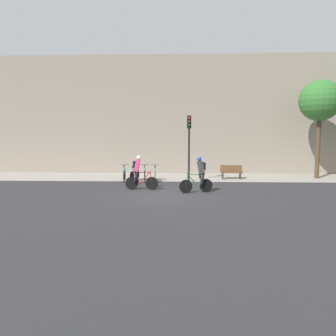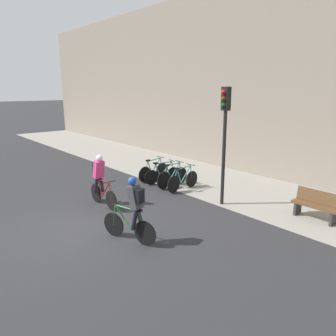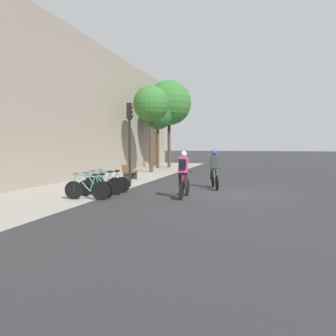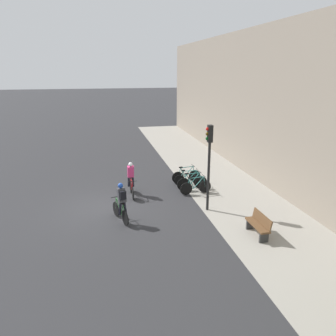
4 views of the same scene
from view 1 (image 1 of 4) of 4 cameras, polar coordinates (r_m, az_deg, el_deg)
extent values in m
plane|color=#2B2B2D|center=(15.46, -0.60, -4.73)|extent=(200.00, 200.00, 0.00)
cube|color=gray|center=(22.12, 0.32, -1.56)|extent=(44.00, 4.50, 0.01)
cube|color=gray|center=(24.54, 0.54, 9.25)|extent=(44.00, 0.60, 8.64)
cylinder|color=black|center=(16.93, -2.83, -2.68)|extent=(0.67, 0.04, 0.67)
cylinder|color=black|center=(17.05, -6.32, -2.65)|extent=(0.67, 0.04, 0.67)
cylinder|color=maroon|center=(16.92, -4.03, -1.73)|extent=(0.57, 0.04, 0.62)
cylinder|color=maroon|center=(16.97, -5.32, -1.77)|extent=(0.27, 0.04, 0.58)
cylinder|color=maroon|center=(16.90, -4.42, -0.77)|extent=(0.77, 0.04, 0.07)
cylinder|color=maroon|center=(17.02, -5.62, -2.68)|extent=(0.42, 0.03, 0.05)
cylinder|color=maroon|center=(17.00, -6.02, -1.73)|extent=(0.22, 0.03, 0.56)
cylinder|color=maroon|center=(16.89, -2.98, -1.71)|extent=(0.12, 0.04, 0.59)
cylinder|color=black|center=(16.86, -3.13, -0.59)|extent=(0.03, 0.46, 0.03)
cube|color=black|center=(16.95, -5.71, -0.68)|extent=(0.20, 0.08, 0.06)
cube|color=#DB3875|center=(16.90, -5.39, 0.43)|extent=(0.32, 0.32, 0.63)
sphere|color=silver|center=(16.86, -5.13, 1.82)|extent=(0.22, 0.22, 0.22)
cylinder|color=black|center=(16.86, -5.59, -1.55)|extent=(0.27, 0.11, 0.56)
cylinder|color=black|center=(17.08, -5.49, -1.46)|extent=(0.24, 0.11, 0.56)
cube|color=black|center=(16.92, -5.86, 0.60)|extent=(0.14, 0.26, 0.36)
cylinder|color=black|center=(15.91, 3.13, -3.22)|extent=(0.65, 0.24, 0.67)
cylinder|color=black|center=(16.27, 6.65, -3.06)|extent=(0.65, 0.24, 0.67)
cylinder|color=#2D6B33|center=(15.99, 4.35, -2.17)|extent=(0.56, 0.21, 0.62)
cylinder|color=#2D6B33|center=(16.12, 5.66, -2.17)|extent=(0.27, 0.12, 0.58)
cylinder|color=#2D6B33|center=(15.99, 4.75, -1.15)|extent=(0.76, 0.27, 0.07)
cylinder|color=#2D6B33|center=(16.19, 5.96, -3.12)|extent=(0.41, 0.16, 0.05)
cylinder|color=#2D6B33|center=(16.20, 6.35, -2.11)|extent=(0.22, 0.10, 0.56)
cylinder|color=#2D6B33|center=(15.88, 3.28, -2.18)|extent=(0.13, 0.07, 0.59)
cylinder|color=black|center=(15.85, 3.43, -1.00)|extent=(0.17, 0.45, 0.03)
cube|color=black|center=(16.12, 6.05, -1.01)|extent=(0.21, 0.14, 0.06)
cube|color=#3D3D42|center=(16.05, 5.73, 0.14)|extent=(0.40, 0.40, 0.63)
sphere|color=#1E47AD|center=(15.99, 5.48, 1.60)|extent=(0.28, 0.28, 0.22)
cylinder|color=black|center=(16.24, 5.74, -1.84)|extent=(0.29, 0.19, 0.56)
cylinder|color=black|center=(16.03, 6.02, -1.93)|extent=(0.26, 0.18, 0.56)
cube|color=black|center=(16.10, 6.20, 0.33)|extent=(0.21, 0.29, 0.36)
cylinder|color=black|center=(20.97, -7.51, -1.08)|extent=(0.11, 0.69, 0.69)
cylinder|color=black|center=(19.94, -7.69, -1.43)|extent=(0.11, 0.69, 0.69)
cylinder|color=teal|center=(20.58, -7.58, -0.42)|extent=(0.10, 0.57, 0.62)
cylinder|color=teal|center=(20.20, -7.64, -0.57)|extent=(0.07, 0.27, 0.58)
cylinder|color=teal|center=(20.44, -7.61, 0.34)|extent=(0.13, 0.77, 0.07)
cylinder|color=teal|center=(20.14, -7.65, -1.38)|extent=(0.08, 0.42, 0.05)
cylinder|color=teal|center=(20.00, -7.68, -0.61)|extent=(0.06, 0.22, 0.56)
cylinder|color=teal|center=(20.89, -7.53, -0.30)|extent=(0.05, 0.12, 0.59)
cylinder|color=black|center=(20.82, -7.55, 0.59)|extent=(0.46, 0.08, 0.03)
cube|color=black|center=(20.06, -7.68, 0.31)|extent=(0.10, 0.21, 0.06)
cylinder|color=black|center=(20.85, -5.36, -1.17)|extent=(0.16, 0.63, 0.63)
cylinder|color=black|center=(19.86, -6.34, -1.52)|extent=(0.16, 0.63, 0.63)
cylinder|color=teal|center=(20.48, -5.69, -0.50)|extent=(0.15, 0.57, 0.62)
cylinder|color=teal|center=(20.12, -6.05, -0.66)|extent=(0.09, 0.27, 0.58)
cylinder|color=teal|center=(20.34, -5.80, 0.26)|extent=(0.19, 0.77, 0.07)
cylinder|color=teal|center=(20.06, -6.14, -1.47)|extent=(0.11, 0.42, 0.05)
cylinder|color=teal|center=(19.92, -6.26, -0.70)|extent=(0.07, 0.22, 0.56)
cylinder|color=teal|center=(20.77, -5.40, -0.39)|extent=(0.06, 0.12, 0.59)
cylinder|color=black|center=(20.70, -5.45, 0.51)|extent=(0.46, 0.12, 0.03)
cube|color=black|center=(19.97, -6.17, 0.23)|extent=(0.12, 0.21, 0.06)
cylinder|color=black|center=(20.77, -4.03, -1.07)|extent=(0.10, 0.72, 0.72)
cylinder|color=black|center=(19.76, -4.09, -1.41)|extent=(0.10, 0.72, 0.72)
cylinder|color=teal|center=(20.40, -4.05, -0.40)|extent=(0.09, 0.56, 0.62)
cylinder|color=teal|center=(20.03, -4.08, -0.55)|extent=(0.06, 0.26, 0.58)
cylinder|color=teal|center=(20.26, -4.07, 0.37)|extent=(0.11, 0.76, 0.07)
cylinder|color=teal|center=(19.97, -4.08, -1.37)|extent=(0.07, 0.41, 0.05)
cylinder|color=teal|center=(19.82, -4.09, -0.59)|extent=(0.05, 0.22, 0.56)
cylinder|color=teal|center=(20.70, -4.03, -0.28)|extent=(0.05, 0.12, 0.59)
cylinder|color=black|center=(20.63, -4.04, 0.62)|extent=(0.46, 0.07, 0.03)
cube|color=black|center=(19.88, -4.09, 0.34)|extent=(0.10, 0.21, 0.06)
cylinder|color=black|center=(20.74, -2.28, -1.12)|extent=(0.09, 0.68, 0.68)
cylinder|color=black|center=(19.68, -2.26, -1.49)|extent=(0.09, 0.68, 0.68)
cylinder|color=teal|center=(20.35, -2.27, -0.46)|extent=(0.09, 0.58, 0.62)
cylinder|color=teal|center=(19.96, -2.27, -0.62)|extent=(0.06, 0.27, 0.58)
cylinder|color=teal|center=(20.20, -2.27, 0.31)|extent=(0.11, 0.79, 0.07)
cylinder|color=teal|center=(19.89, -2.26, -1.44)|extent=(0.07, 0.43, 0.05)
cylinder|color=teal|center=(19.74, -2.26, -0.66)|extent=(0.05, 0.22, 0.56)
cylinder|color=teal|center=(20.66, -2.28, -0.34)|extent=(0.05, 0.12, 0.59)
cylinder|color=black|center=(20.59, -2.28, 0.56)|extent=(0.46, 0.07, 0.03)
cube|color=black|center=(19.81, -2.27, 0.27)|extent=(0.10, 0.21, 0.06)
cylinder|color=black|center=(19.95, 3.67, 3.38)|extent=(0.12, 0.12, 3.99)
cube|color=black|center=(19.95, 3.70, 8.02)|extent=(0.26, 0.20, 0.76)
sphere|color=red|center=(19.83, 3.71, 8.64)|extent=(0.15, 0.15, 0.15)
sphere|color=#4C380A|center=(19.82, 3.71, 8.03)|extent=(0.15, 0.15, 0.15)
sphere|color=#0C4719|center=(19.82, 3.70, 7.43)|extent=(0.15, 0.15, 0.15)
cube|color=brown|center=(21.41, 10.99, -0.71)|extent=(1.40, 0.40, 0.08)
cube|color=brown|center=(21.56, 10.93, -0.02)|extent=(1.40, 0.12, 0.40)
cube|color=#2D2D2D|center=(21.35, 9.49, -1.30)|extent=(0.08, 0.36, 0.45)
cube|color=#2D2D2D|center=(21.52, 12.46, -1.31)|extent=(0.08, 0.36, 0.45)
cylinder|color=#4C3823|center=(23.41, 24.65, 3.44)|extent=(0.28, 0.28, 4.17)
sphere|color=#33702D|center=(23.50, 24.95, 10.62)|extent=(2.63, 2.63, 2.63)
camera|label=2|loc=(13.78, 35.92, 9.42)|focal=35.00mm
camera|label=3|loc=(19.91, -43.02, 1.87)|focal=35.00mm
camera|label=4|loc=(20.77, 45.66, 13.78)|focal=35.00mm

